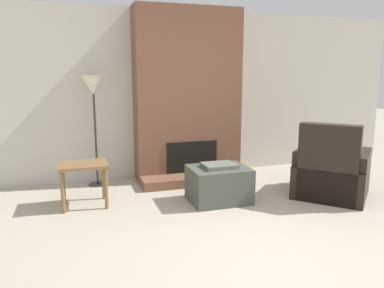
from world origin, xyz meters
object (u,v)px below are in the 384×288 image
(armchair, at_px, (331,174))
(floor_lamp_left, at_px, (93,91))
(ottoman, at_px, (219,184))
(side_table, at_px, (83,170))

(armchair, distance_m, floor_lamp_left, 3.47)
(ottoman, xyz_separation_m, floor_lamp_left, (-1.44, 1.22, 1.14))
(ottoman, bearing_deg, side_table, 167.86)
(floor_lamp_left, bearing_deg, armchair, -27.17)
(armchair, bearing_deg, floor_lamp_left, 19.27)
(ottoman, height_order, side_table, side_table)
(ottoman, height_order, floor_lamp_left, floor_lamp_left)
(side_table, distance_m, floor_lamp_left, 1.28)
(side_table, bearing_deg, floor_lamp_left, 76.21)
(side_table, xyz_separation_m, floor_lamp_left, (0.21, 0.86, 0.92))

